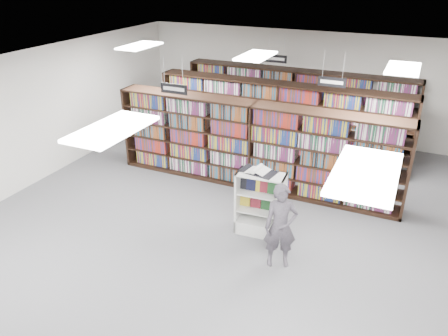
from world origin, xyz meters
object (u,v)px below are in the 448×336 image
at_px(bookshelf_row_near, 253,146).
at_px(shopper, 281,226).
at_px(endcap_display, 260,212).
at_px(open_book, 258,170).

xyz_separation_m(bookshelf_row_near, shopper, (1.55, -2.70, -0.25)).
height_order(bookshelf_row_near, endcap_display, bookshelf_row_near).
distance_m(bookshelf_row_near, shopper, 3.12).
bearing_deg(bookshelf_row_near, shopper, -60.13).
bearing_deg(shopper, bookshelf_row_near, 95.77).
xyz_separation_m(bookshelf_row_near, endcap_display, (0.88, -1.84, -0.59)).
xyz_separation_m(bookshelf_row_near, open_book, (0.78, -1.83, 0.31)).
height_order(endcap_display, open_book, open_book).
bearing_deg(bookshelf_row_near, endcap_display, -64.56).
distance_m(endcap_display, shopper, 1.14).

